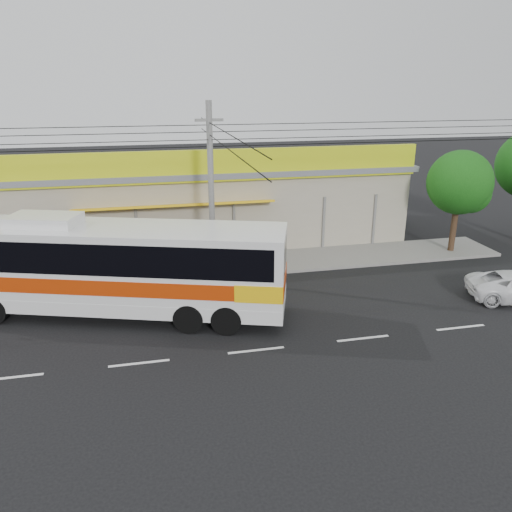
{
  "coord_description": "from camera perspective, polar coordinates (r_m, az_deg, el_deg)",
  "views": [
    {
      "loc": [
        -3.29,
        -17.5,
        8.87
      ],
      "look_at": [
        0.98,
        2.0,
        1.89
      ],
      "focal_mm": 35.0,
      "sensor_mm": 36.0,
      "label": 1
    }
  ],
  "objects": [
    {
      "name": "ground",
      "position": [
        19.9,
        -1.53,
        -7.21
      ],
      "size": [
        120.0,
        120.0,
        0.0
      ],
      "primitive_type": "plane",
      "color": "black",
      "rests_on": "ground"
    },
    {
      "name": "sidewalk",
      "position": [
        25.31,
        -4.1,
        -1.11
      ],
      "size": [
        30.0,
        3.2,
        0.15
      ],
      "primitive_type": "cube",
      "color": "slate",
      "rests_on": "ground"
    },
    {
      "name": "lane_markings",
      "position": [
        17.74,
        0.02,
        -10.73
      ],
      "size": [
        50.0,
        0.12,
        0.01
      ],
      "primitive_type": null,
      "color": "silver",
      "rests_on": "ground"
    },
    {
      "name": "storefront_building",
      "position": [
        29.96,
        -5.79,
        6.51
      ],
      "size": [
        22.6,
        9.2,
        5.7
      ],
      "color": "#9D957F",
      "rests_on": "ground"
    },
    {
      "name": "coach_bus",
      "position": [
        20.1,
        -15.06,
        -0.88
      ],
      "size": [
        13.38,
        6.71,
        4.06
      ],
      "rotation": [
        0.0,
        0.0,
        -0.31
      ],
      "color": "silver",
      "rests_on": "ground"
    },
    {
      "name": "motorbike_red",
      "position": [
        25.4,
        -23.18,
        -1.39
      ],
      "size": [
        1.72,
        0.79,
        0.87
      ],
      "primitive_type": "imported",
      "rotation": [
        0.0,
        0.0,
        1.7
      ],
      "color": "maroon",
      "rests_on": "sidewalk"
    },
    {
      "name": "motorbike_dark",
      "position": [
        25.85,
        -25.41,
        -1.19
      ],
      "size": [
        1.7,
        0.55,
        1.01
      ],
      "primitive_type": "imported",
      "rotation": [
        0.0,
        0.0,
        1.53
      ],
      "color": "black",
      "rests_on": "sidewalk"
    },
    {
      "name": "utility_pole",
      "position": [
        22.16,
        -5.33,
        13.63
      ],
      "size": [
        34.0,
        14.0,
        8.15
      ],
      "color": "#5C5C5A",
      "rests_on": "ground"
    },
    {
      "name": "tree_near",
      "position": [
        28.51,
        22.46,
        7.52
      ],
      "size": [
        3.36,
        3.36,
        5.57
      ],
      "color": "#311C13",
      "rests_on": "ground"
    }
  ]
}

